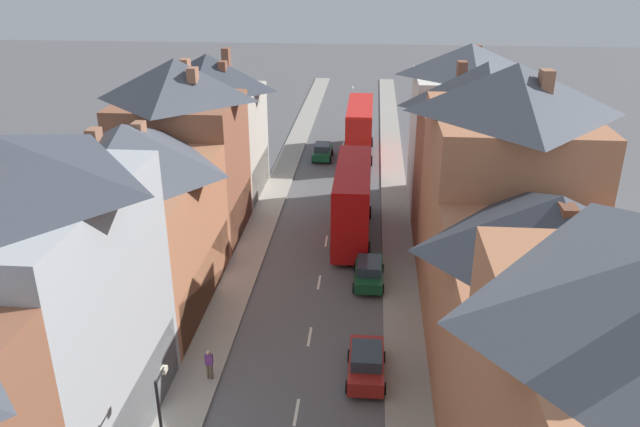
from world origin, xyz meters
The scene contains 11 objects.
pavement_left centered at (-5.10, 38.00, 0.07)m, with size 2.20×104.00×0.14m, color gray.
pavement_right centered at (5.10, 38.00, 0.07)m, with size 2.20×104.00×0.14m, color gray.
centre_line_dashes centered at (0.00, 36.00, 0.01)m, with size 0.14×97.80×0.01m.
terrace_row_left centered at (-10.19, 16.02, 5.98)m, with size 8.00×54.47×13.62m.
terrace_row_right centered at (10.19, 15.62, 6.36)m, with size 8.00×53.76×14.37m.
double_decker_bus_lead centered at (1.79, 50.21, 2.82)m, with size 2.74×10.80×5.30m.
double_decker_bus_mid_street centered at (1.79, 31.09, 2.82)m, with size 2.74×10.80×5.30m.
car_near_blue centered at (3.10, 24.22, 0.80)m, with size 1.90×4.26×1.59m.
car_near_silver centered at (-1.80, 48.94, 0.80)m, with size 1.90×4.21×1.59m.
car_parked_left_a centered at (3.10, 14.77, 0.85)m, with size 1.90×3.96×1.68m.
pedestrian_mid_left centered at (-4.44, 13.88, 1.03)m, with size 0.36×0.22×1.61m.
Camera 1 is at (2.97, -10.30, 19.42)m, focal length 35.00 mm.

